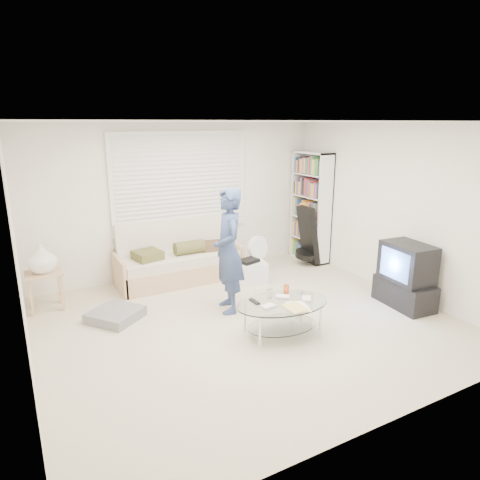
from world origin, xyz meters
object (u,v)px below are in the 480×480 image
tv_unit (406,276)px  futon_sofa (179,261)px  coffee_table (283,309)px  bookshelf (311,207)px

tv_unit → futon_sofa: bearing=134.5°
tv_unit → coffee_table: (-1.99, 0.09, -0.09)m
coffee_table → tv_unit: bearing=-2.6°
futon_sofa → bookshelf: bearing=-2.6°
futon_sofa → bookshelf: 2.63m
bookshelf → coffee_table: bearing=-133.1°
tv_unit → coffee_table: tv_unit is taller
bookshelf → tv_unit: bookshelf is taller
futon_sofa → coffee_table: futon_sofa is taller
tv_unit → coffee_table: size_ratio=0.74×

